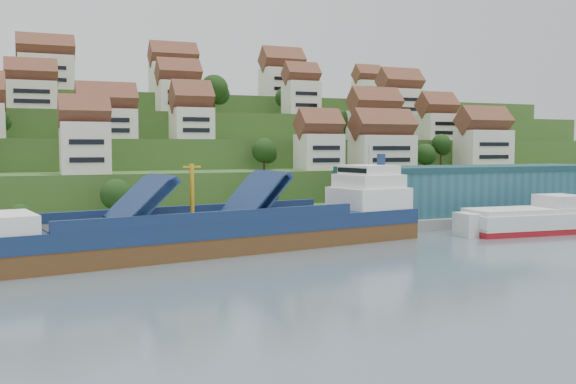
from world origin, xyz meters
name	(u,v)px	position (x,y,z in m)	size (l,w,h in m)	color
ground	(280,249)	(0.00, 0.00, 0.00)	(300.00, 300.00, 0.00)	slate
quay	(346,225)	(20.00, 15.00, 1.10)	(180.00, 14.00, 2.20)	gray
hillside	(154,165)	(0.00, 103.55, 10.66)	(260.00, 128.00, 31.00)	#2D4C1E
hillside_village	(184,112)	(-0.48, 61.66, 24.79)	(161.49, 63.05, 29.08)	silver
hillside_trees	(179,139)	(-5.24, 47.14, 17.89)	(136.25, 62.52, 32.28)	#1D3E14
warehouse	(474,189)	(52.00, 17.00, 7.20)	(60.00, 15.00, 10.00)	#265A68
flagpole	(350,198)	(18.11, 10.00, 6.88)	(1.28, 0.16, 8.00)	gray
cargo_ship	(227,231)	(-8.29, 1.45, 3.16)	(75.04, 23.37, 16.40)	brown
second_ship	(533,221)	(51.54, -0.86, 2.32)	(27.13, 11.81, 7.67)	maroon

